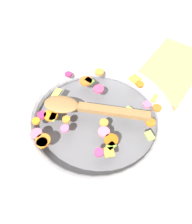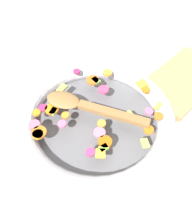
% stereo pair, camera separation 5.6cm
% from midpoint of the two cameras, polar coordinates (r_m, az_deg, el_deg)
% --- Properties ---
extents(ground_plane, '(4.00, 4.00, 0.00)m').
position_cam_midpoint_polar(ground_plane, '(0.60, 2.66, -3.02)').
color(ground_plane, beige).
extents(skillet, '(0.42, 0.42, 0.05)m').
position_cam_midpoint_polar(skillet, '(0.58, 2.75, -1.83)').
color(skillet, slate).
rests_on(skillet, ground_plane).
extents(chopped_vegetables, '(0.34, 0.32, 0.01)m').
position_cam_midpoint_polar(chopped_vegetables, '(0.56, 1.53, 0.13)').
color(chopped_vegetables, orange).
rests_on(chopped_vegetables, skillet).
extents(wooden_spoon, '(0.15, 0.26, 0.01)m').
position_cam_midpoint_polar(wooden_spoon, '(0.55, -0.08, 1.45)').
color(wooden_spoon, olive).
rests_on(wooden_spoon, chopped_vegetables).
extents(cutting_board, '(0.29, 0.16, 0.02)m').
position_cam_midpoint_polar(cutting_board, '(0.75, 23.77, 7.62)').
color(cutting_board, tan).
rests_on(cutting_board, ground_plane).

